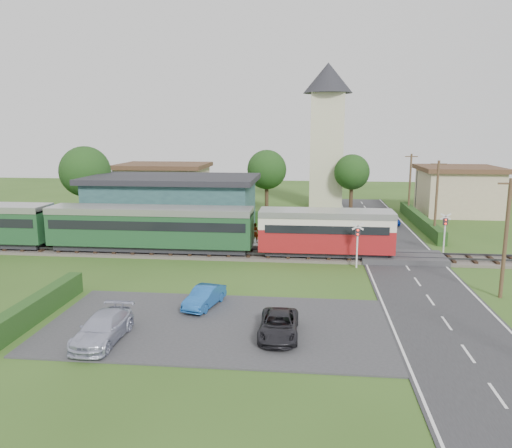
# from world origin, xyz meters

# --- Properties ---
(ground) EXTENTS (120.00, 120.00, 0.00)m
(ground) POSITION_xyz_m (0.00, 0.00, 0.00)
(ground) COLOR #2D4C19
(railway_track) EXTENTS (76.00, 3.20, 0.49)m
(railway_track) POSITION_xyz_m (0.00, 2.00, 0.11)
(railway_track) COLOR #4C443D
(railway_track) RESTS_ON ground
(road) EXTENTS (6.00, 70.00, 0.05)m
(road) POSITION_xyz_m (10.00, 0.00, 0.03)
(road) COLOR #28282B
(road) RESTS_ON ground
(car_park) EXTENTS (17.00, 9.00, 0.08)m
(car_park) POSITION_xyz_m (-1.50, -12.00, 0.04)
(car_park) COLOR #333335
(car_park) RESTS_ON ground
(crossing_deck) EXTENTS (6.20, 3.40, 0.45)m
(crossing_deck) POSITION_xyz_m (10.00, 2.00, 0.23)
(crossing_deck) COLOR #333335
(crossing_deck) RESTS_ON ground
(platform) EXTENTS (30.00, 3.00, 0.45)m
(platform) POSITION_xyz_m (-10.00, 5.20, 0.23)
(platform) COLOR gray
(platform) RESTS_ON ground
(equipment_hut) EXTENTS (2.30, 2.30, 2.55)m
(equipment_hut) POSITION_xyz_m (-18.00, 5.20, 1.75)
(equipment_hut) COLOR beige
(equipment_hut) RESTS_ON platform
(station_building) EXTENTS (16.00, 9.00, 5.30)m
(station_building) POSITION_xyz_m (-10.00, 10.99, 2.69)
(station_building) COLOR #274648
(station_building) RESTS_ON ground
(train) EXTENTS (43.20, 2.90, 3.40)m
(train) POSITION_xyz_m (-12.52, 2.00, 2.18)
(train) COLOR #232328
(train) RESTS_ON ground
(church_tower) EXTENTS (6.00, 6.00, 17.60)m
(church_tower) POSITION_xyz_m (5.00, 28.00, 10.23)
(church_tower) COLOR beige
(church_tower) RESTS_ON ground
(house_west) EXTENTS (10.80, 8.80, 5.50)m
(house_west) POSITION_xyz_m (-15.00, 25.00, 2.79)
(house_west) COLOR tan
(house_west) RESTS_ON ground
(house_east) EXTENTS (8.80, 8.80, 5.50)m
(house_east) POSITION_xyz_m (20.00, 24.00, 2.80)
(house_east) COLOR tan
(house_east) RESTS_ON ground
(hedge_carpark) EXTENTS (0.80, 9.00, 1.20)m
(hedge_carpark) POSITION_xyz_m (-11.00, -12.00, 0.60)
(hedge_carpark) COLOR #193814
(hedge_carpark) RESTS_ON ground
(hedge_roadside) EXTENTS (0.80, 18.00, 1.20)m
(hedge_roadside) POSITION_xyz_m (14.20, 16.00, 0.60)
(hedge_roadside) COLOR #193814
(hedge_roadside) RESTS_ON ground
(hedge_station) EXTENTS (22.00, 0.80, 1.30)m
(hedge_station) POSITION_xyz_m (-10.00, 15.50, 0.65)
(hedge_station) COLOR #193814
(hedge_station) RESTS_ON ground
(tree_a) EXTENTS (5.20, 5.20, 8.00)m
(tree_a) POSITION_xyz_m (-20.00, 14.00, 5.38)
(tree_a) COLOR #332316
(tree_a) RESTS_ON ground
(tree_b) EXTENTS (4.60, 4.60, 7.34)m
(tree_b) POSITION_xyz_m (-2.00, 23.00, 5.02)
(tree_b) COLOR #332316
(tree_b) RESTS_ON ground
(tree_c) EXTENTS (4.20, 4.20, 6.78)m
(tree_c) POSITION_xyz_m (8.00, 25.00, 4.65)
(tree_c) COLOR #332316
(tree_c) RESTS_ON ground
(utility_pole_b) EXTENTS (1.40, 0.22, 7.00)m
(utility_pole_b) POSITION_xyz_m (14.20, -6.00, 3.63)
(utility_pole_b) COLOR #473321
(utility_pole_b) RESTS_ON ground
(utility_pole_c) EXTENTS (1.40, 0.22, 7.00)m
(utility_pole_c) POSITION_xyz_m (14.20, 10.00, 3.63)
(utility_pole_c) COLOR #473321
(utility_pole_c) RESTS_ON ground
(utility_pole_d) EXTENTS (1.40, 0.22, 7.00)m
(utility_pole_d) POSITION_xyz_m (14.20, 22.00, 3.63)
(utility_pole_d) COLOR #473321
(utility_pole_d) RESTS_ON ground
(crossing_signal_near) EXTENTS (0.84, 0.28, 3.28)m
(crossing_signal_near) POSITION_xyz_m (6.40, -0.41, 2.14)
(crossing_signal_near) COLOR silver
(crossing_signal_near) RESTS_ON ground
(crossing_signal_far) EXTENTS (0.84, 0.28, 3.28)m
(crossing_signal_far) POSITION_xyz_m (13.60, 4.39, 2.14)
(crossing_signal_far) COLOR silver
(crossing_signal_far) RESTS_ON ground
(streetlamp_west) EXTENTS (0.30, 0.30, 5.15)m
(streetlamp_west) POSITION_xyz_m (-22.00, 20.00, 3.04)
(streetlamp_west) COLOR #3F3F47
(streetlamp_west) RESTS_ON ground
(streetlamp_east) EXTENTS (0.30, 0.30, 5.15)m
(streetlamp_east) POSITION_xyz_m (16.00, 27.00, 3.04)
(streetlamp_east) COLOR #3F3F47
(streetlamp_east) RESTS_ON ground
(car_on_road) EXTENTS (3.54, 1.46, 1.20)m
(car_on_road) POSITION_xyz_m (10.45, 15.50, 0.65)
(car_on_road) COLOR #0B2CA3
(car_on_road) RESTS_ON road
(car_park_blue) EXTENTS (1.98, 3.57, 1.12)m
(car_park_blue) POSITION_xyz_m (-2.67, -9.50, 0.64)
(car_park_blue) COLOR #1B549F
(car_park_blue) RESTS_ON car_park
(car_park_silver) EXTENTS (1.86, 4.38, 1.26)m
(car_park_silver) POSITION_xyz_m (-6.38, -14.50, 0.71)
(car_park_silver) COLOR #ACAFC6
(car_park_silver) RESTS_ON car_park
(car_park_dark) EXTENTS (1.84, 3.93, 1.09)m
(car_park_dark) POSITION_xyz_m (1.64, -13.07, 0.62)
(car_park_dark) COLOR black
(car_park_dark) RESTS_ON car_park
(pedestrian_near) EXTENTS (0.66, 0.48, 1.66)m
(pedestrian_near) POSITION_xyz_m (-1.41, 4.86, 1.28)
(pedestrian_near) COLOR gray
(pedestrian_near) RESTS_ON platform
(pedestrian_far) EXTENTS (0.85, 0.95, 1.60)m
(pedestrian_far) POSITION_xyz_m (-16.40, 4.83, 1.25)
(pedestrian_far) COLOR gray
(pedestrian_far) RESTS_ON platform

